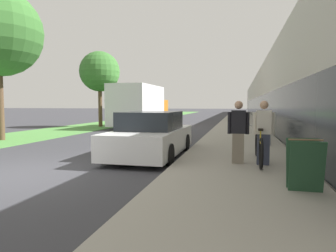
{
  "coord_description": "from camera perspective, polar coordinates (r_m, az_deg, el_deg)",
  "views": [
    {
      "loc": [
        4.94,
        -5.83,
        1.64
      ],
      "look_at": [
        0.75,
        11.67,
        0.34
      ],
      "focal_mm": 32.0,
      "sensor_mm": 36.0,
      "label": 1
    }
  ],
  "objects": [
    {
      "name": "storefront_facade",
      "position": [
        35.47,
        24.36,
        4.98
      ],
      "size": [
        10.01,
        70.0,
        4.79
      ],
      "color": "#BCB7AD",
      "rests_on": "ground"
    },
    {
      "name": "sandwich_board_sign",
      "position": [
        5.76,
        24.62,
        -6.69
      ],
      "size": [
        0.56,
        0.56,
        0.9
      ],
      "color": "#23472D",
      "rests_on": "sidewalk_slab"
    },
    {
      "name": "tandem_bicycle",
      "position": [
        8.12,
        16.89,
        -3.85
      ],
      "size": [
        0.52,
        2.54,
        0.92
      ],
      "color": "black",
      "rests_on": "sidewalk_slab"
    },
    {
      "name": "sidewalk_slab",
      "position": [
        26.88,
        13.43,
        0.67
      ],
      "size": [
        3.25,
        70.0,
        0.15
      ],
      "color": "gray",
      "rests_on": "ground"
    },
    {
      "name": "moving_truck",
      "position": [
        21.71,
        -5.3,
        3.73
      ],
      "size": [
        2.56,
        7.14,
        2.96
      ],
      "color": "orange",
      "rests_on": "ground"
    },
    {
      "name": "bike_rack_hoop",
      "position": [
        11.6,
        18.8,
        -0.94
      ],
      "size": [
        0.05,
        0.6,
        0.84
      ],
      "color": "gray",
      "rests_on": "sidewalk_slab"
    },
    {
      "name": "person_rider",
      "position": [
        7.77,
        17.73,
        -1.22
      ],
      "size": [
        0.54,
        0.21,
        1.59
      ],
      "color": "#33384C",
      "rests_on": "sidewalk_slab"
    },
    {
      "name": "lawn_strip",
      "position": [
        32.69,
        -5.74,
        1.26
      ],
      "size": [
        4.17,
        70.0,
        0.03
      ],
      "color": "#518E42",
      "rests_on": "ground"
    },
    {
      "name": "person_bystander",
      "position": [
        7.78,
        13.24,
        -1.13
      ],
      "size": [
        0.54,
        0.21,
        1.58
      ],
      "color": "#756B5B",
      "rests_on": "sidewalk_slab"
    },
    {
      "name": "parked_sedan_curbside",
      "position": [
        9.46,
        -3.23,
        -1.9
      ],
      "size": [
        1.95,
        4.36,
        1.41
      ],
      "color": "white",
      "rests_on": "ground"
    },
    {
      "name": "ground_plane",
      "position": [
        7.82,
        -26.46,
        -8.43
      ],
      "size": [
        220.0,
        220.0,
        0.0
      ],
      "primitive_type": "plane",
      "color": "#38383D"
    },
    {
      "name": "cruiser_bike_nearest",
      "position": [
        12.79,
        18.31,
        -1.09
      ],
      "size": [
        0.52,
        1.79,
        0.89
      ],
      "color": "black",
      "rests_on": "sidewalk_slab"
    },
    {
      "name": "cruiser_bike_middle",
      "position": [
        15.15,
        16.87,
        -0.3
      ],
      "size": [
        0.52,
        1.79,
        0.87
      ],
      "color": "black",
      "rests_on": "sidewalk_slab"
    },
    {
      "name": "street_tree_far",
      "position": [
        22.52,
        -12.88,
        10.02
      ],
      "size": [
        2.89,
        2.89,
        5.46
      ],
      "color": "brown",
      "rests_on": "ground"
    }
  ]
}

